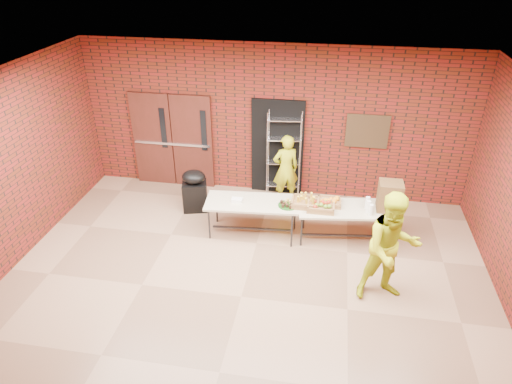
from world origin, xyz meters
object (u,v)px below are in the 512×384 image
at_px(wire_rack, 284,155).
at_px(volunteer_man, 391,248).
at_px(table_left, 253,204).
at_px(coffee_dispenser, 390,196).
at_px(table_right, 347,211).
at_px(volunteer_woman, 286,169).
at_px(covered_grill, 195,190).

relative_size(wire_rack, volunteer_man, 1.04).
distance_m(table_left, coffee_dispenser, 2.45).
height_order(table_right, volunteer_woman, volunteer_woman).
xyz_separation_m(coffee_dispenser, volunteer_woman, (-1.97, 1.21, -0.23)).
xyz_separation_m(wire_rack, covered_grill, (-1.71, -0.89, -0.51)).
bearing_deg(covered_grill, table_left, -41.74).
xyz_separation_m(covered_grill, volunteer_man, (3.66, -2.00, 0.47)).
relative_size(table_left, volunteer_man, 0.97).
height_order(coffee_dispenser, volunteer_woman, volunteer_woman).
relative_size(table_right, volunteer_woman, 1.21).
relative_size(table_right, covered_grill, 2.06).
height_order(table_right, coffee_dispenser, coffee_dispenser).
xyz_separation_m(wire_rack, table_right, (1.32, -1.51, -0.30)).
height_order(coffee_dispenser, covered_grill, coffee_dispenser).
xyz_separation_m(wire_rack, coffee_dispenser, (2.04, -1.43, 0.03)).
relative_size(wire_rack, table_left, 1.07).
distance_m(table_left, covered_grill, 1.50).
height_order(covered_grill, volunteer_man, volunteer_man).
bearing_deg(table_right, covered_grill, 160.95).
height_order(wire_rack, coffee_dispenser, wire_rack).
height_order(table_left, volunteer_man, volunteer_man).
bearing_deg(table_left, volunteer_woman, 66.81).
relative_size(wire_rack, volunteer_woman, 1.27).
xyz_separation_m(coffee_dispenser, volunteer_man, (-0.08, -1.46, -0.07)).
height_order(wire_rack, volunteer_man, wire_rack).
bearing_deg(table_right, wire_rack, 123.74).
distance_m(coffee_dispenser, covered_grill, 3.82).
distance_m(wire_rack, volunteer_woman, 0.31).
height_order(table_left, table_right, table_right).
distance_m(covered_grill, volunteer_man, 4.20).
height_order(volunteer_woman, volunteer_man, volunteer_man).
bearing_deg(table_right, volunteer_woman, 126.69).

